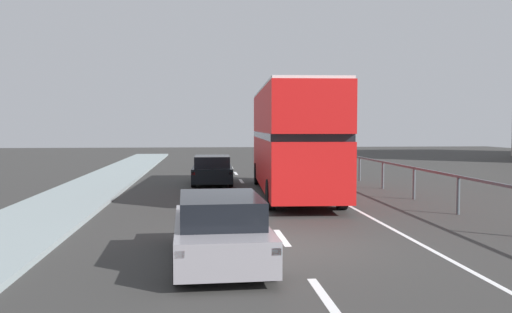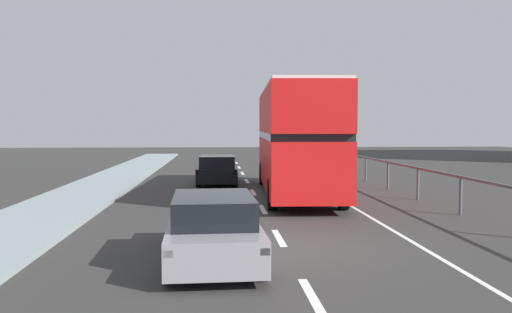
{
  "view_description": "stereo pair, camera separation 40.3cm",
  "coord_description": "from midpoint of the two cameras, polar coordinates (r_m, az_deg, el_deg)",
  "views": [
    {
      "loc": [
        -1.9,
        -12.11,
        2.68
      ],
      "look_at": [
        -0.34,
        3.8,
        1.81
      ],
      "focal_mm": 38.11,
      "sensor_mm": 36.0,
      "label": 1
    },
    {
      "loc": [
        -1.5,
        -12.14,
        2.68
      ],
      "look_at": [
        -0.34,
        3.8,
        1.81
      ],
      "focal_mm": 38.11,
      "sensor_mm": 36.0,
      "label": 2
    }
  ],
  "objects": [
    {
      "name": "hatchback_car_near",
      "position": [
        10.96,
        -3.46,
        -7.6
      ],
      "size": [
        1.92,
        4.48,
        1.34
      ],
      "rotation": [
        0.0,
        0.0,
        0.03
      ],
      "color": "gray",
      "rests_on": "ground"
    },
    {
      "name": "lane_paint_markings",
      "position": [
        21.14,
        5.77,
        -4.19
      ],
      "size": [
        3.2,
        46.0,
        0.01
      ],
      "color": "silver",
      "rests_on": "ground"
    },
    {
      "name": "sedan_car_ahead",
      "position": [
        25.68,
        -3.62,
        -1.44
      ],
      "size": [
        1.95,
        4.25,
        1.34
      ],
      "rotation": [
        0.0,
        0.0,
        -0.02
      ],
      "color": "black",
      "rests_on": "ground"
    },
    {
      "name": "ground_plane",
      "position": [
        12.55,
        3.77,
        -9.48
      ],
      "size": [
        74.85,
        120.0,
        0.1
      ],
      "primitive_type": "cube",
      "color": "#31312F"
    },
    {
      "name": "bridge_side_railing",
      "position": [
        22.52,
        15.57,
        -1.37
      ],
      "size": [
        0.1,
        42.0,
        1.21
      ],
      "color": "#4A5258",
      "rests_on": "ground"
    },
    {
      "name": "double_decker_bus_red",
      "position": [
        21.39,
        4.75,
        1.96
      ],
      "size": [
        3.04,
        11.02,
        4.2
      ],
      "rotation": [
        0.0,
        0.0,
        -0.05
      ],
      "color": "red",
      "rests_on": "ground"
    }
  ]
}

